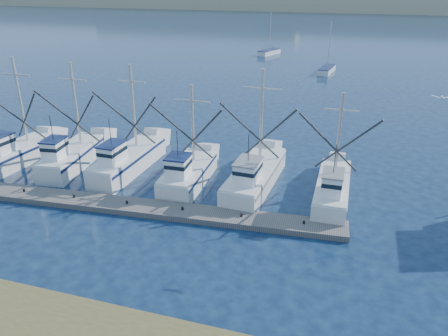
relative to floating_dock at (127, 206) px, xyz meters
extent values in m
plane|color=#0C1835|center=(6.25, -5.46, -0.20)|extent=(500.00, 500.00, 0.00)
cube|color=slate|center=(0.00, 0.00, 0.00)|extent=(29.62, 4.05, 0.39)
cube|color=silver|center=(-12.70, 4.75, 0.55)|extent=(3.23, 7.16, 1.50)
cube|color=white|center=(-12.70, 2.98, 2.05)|extent=(1.62, 1.84, 1.50)
cylinder|color=#B7B2A8|center=(-12.70, 5.94, 4.91)|extent=(0.22, 0.22, 7.23)
cube|color=silver|center=(-7.80, 5.24, 0.57)|extent=(3.29, 8.13, 1.53)
cube|color=white|center=(-7.80, 3.21, 2.09)|extent=(1.58, 2.08, 1.50)
cylinder|color=#B7B2A8|center=(-7.80, 6.59, 4.78)|extent=(0.22, 0.22, 6.89)
cube|color=silver|center=(-2.88, 5.73, 0.62)|extent=(2.53, 8.95, 1.63)
cube|color=white|center=(-2.88, 3.45, 2.18)|extent=(1.39, 2.20, 1.50)
cylinder|color=#B7B2A8|center=(-2.88, 7.25, 4.83)|extent=(0.22, 0.22, 6.79)
cube|color=silver|center=(2.65, 4.84, 0.52)|extent=(2.78, 7.19, 1.44)
cube|color=white|center=(2.65, 3.02, 1.99)|extent=(1.53, 1.78, 1.50)
cylinder|color=#B7B2A8|center=(2.65, 6.05, 4.25)|extent=(0.22, 0.22, 6.02)
cube|color=silver|center=(7.63, 5.88, 0.55)|extent=(3.10, 9.32, 1.49)
cube|color=white|center=(7.63, 3.53, 2.04)|extent=(1.63, 2.32, 1.50)
cylinder|color=#B7B2A8|center=(7.63, 7.45, 4.87)|extent=(0.22, 0.22, 7.15)
cube|color=silver|center=(13.37, 5.28, 0.54)|extent=(2.21, 8.00, 1.48)
cube|color=white|center=(13.37, 3.23, 2.04)|extent=(1.27, 1.95, 1.50)
cylinder|color=#B7B2A8|center=(13.37, 6.64, 4.29)|extent=(0.22, 0.22, 6.01)
cube|color=silver|center=(9.36, 50.32, 0.25)|extent=(2.42, 6.15, 0.90)
cylinder|color=#B7B2A8|center=(9.36, 50.62, 4.30)|extent=(0.12, 0.12, 7.20)
cube|color=silver|center=(-3.28, 65.18, 0.25)|extent=(3.79, 6.16, 0.90)
cylinder|color=#B7B2A8|center=(-3.28, 65.48, 4.30)|extent=(0.12, 0.12, 7.20)
sphere|color=white|center=(18.69, 2.74, 8.36)|extent=(0.19, 0.19, 0.19)
cube|color=white|center=(18.40, 2.74, 8.38)|extent=(0.48, 0.12, 0.13)
cube|color=white|center=(18.97, 2.74, 8.38)|extent=(0.48, 0.12, 0.13)
camera|label=1|loc=(14.02, -23.29, 14.55)|focal=35.00mm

